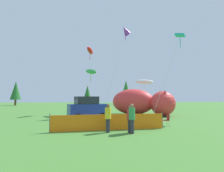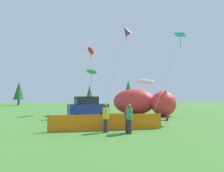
% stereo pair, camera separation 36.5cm
% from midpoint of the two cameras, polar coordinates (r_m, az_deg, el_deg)
% --- Properties ---
extents(ground_plane, '(120.00, 120.00, 0.00)m').
position_cam_midpoint_polar(ground_plane, '(14.86, 4.84, -12.10)').
color(ground_plane, '#477F33').
extents(parked_car, '(4.16, 2.81, 2.25)m').
position_cam_midpoint_polar(parked_car, '(17.39, -8.50, -7.20)').
color(parked_car, navy).
rests_on(parked_car, ground).
extents(folding_chair, '(0.54, 0.53, 0.90)m').
position_cam_midpoint_polar(folding_chair, '(14.00, 16.59, -10.31)').
color(folding_chair, maroon).
rests_on(folding_chair, ground).
extents(inflatable_cat, '(7.70, 6.30, 3.21)m').
position_cam_midpoint_polar(inflatable_cat, '(21.92, 8.79, -5.45)').
color(inflatable_cat, red).
rests_on(inflatable_cat, ground).
extents(safety_fence, '(7.57, 0.68, 1.15)m').
position_cam_midpoint_polar(safety_fence, '(11.81, -1.78, -11.75)').
color(safety_fence, orange).
rests_on(safety_fence, ground).
extents(spectator_in_black_shirt, '(0.35, 0.35, 1.61)m').
position_cam_midpoint_polar(spectator_in_black_shirt, '(10.99, 4.84, -10.47)').
color(spectator_in_black_shirt, '#2D2D38').
rests_on(spectator_in_black_shirt, ground).
extents(spectator_in_yellow_shirt, '(0.38, 0.38, 1.75)m').
position_cam_midpoint_polar(spectator_in_yellow_shirt, '(11.07, -2.29, -10.04)').
color(spectator_in_yellow_shirt, '#2D2D38').
rests_on(spectator_in_yellow_shirt, ground).
extents(spectator_in_white_shirt, '(0.39, 0.39, 1.78)m').
position_cam_midpoint_polar(spectator_in_white_shirt, '(10.74, 5.53, -10.15)').
color(spectator_in_white_shirt, '#2D2D38').
rests_on(spectator_in_white_shirt, ground).
extents(kite_red_lizard, '(2.77, 2.87, 9.18)m').
position_cam_midpoint_polar(kite_red_lizard, '(24.85, -7.59, 11.32)').
color(kite_red_lizard, silver).
rests_on(kite_red_lizard, ground).
extents(kite_green_fish, '(1.84, 2.90, 5.97)m').
position_cam_midpoint_polar(kite_green_fish, '(22.24, -7.38, 4.70)').
color(kite_green_fish, silver).
rests_on(kite_green_fish, ground).
extents(kite_white_ghost, '(3.67, 1.57, 4.69)m').
position_cam_midpoint_polar(kite_white_ghost, '(24.37, 10.06, 1.35)').
color(kite_white_ghost, silver).
rests_on(kite_white_ghost, ground).
extents(kite_teal_diamond, '(3.54, 1.27, 8.59)m').
position_cam_midpoint_polar(kite_teal_diamond, '(19.38, 20.68, 14.77)').
color(kite_teal_diamond, silver).
rests_on(kite_teal_diamond, ground).
extents(kite_purple_delta, '(3.60, 1.58, 11.34)m').
position_cam_midpoint_polar(kite_purple_delta, '(23.33, 3.93, 17.53)').
color(kite_purple_delta, silver).
rests_on(kite_purple_delta, ground).
extents(horizon_tree_east, '(2.21, 2.21, 5.28)m').
position_cam_midpoint_polar(horizon_tree_east, '(46.74, -8.24, -2.31)').
color(horizon_tree_east, brown).
rests_on(horizon_tree_east, ground).
extents(horizon_tree_west, '(3.04, 3.04, 7.26)m').
position_cam_midpoint_polar(horizon_tree_west, '(53.19, 4.41, -1.19)').
color(horizon_tree_west, brown).
rests_on(horizon_tree_west, ground).
extents(horizon_tree_mid, '(2.67, 2.67, 6.37)m').
position_cam_midpoint_polar(horizon_tree_mid, '(52.88, -29.09, -1.32)').
color(horizon_tree_mid, brown).
rests_on(horizon_tree_mid, ground).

